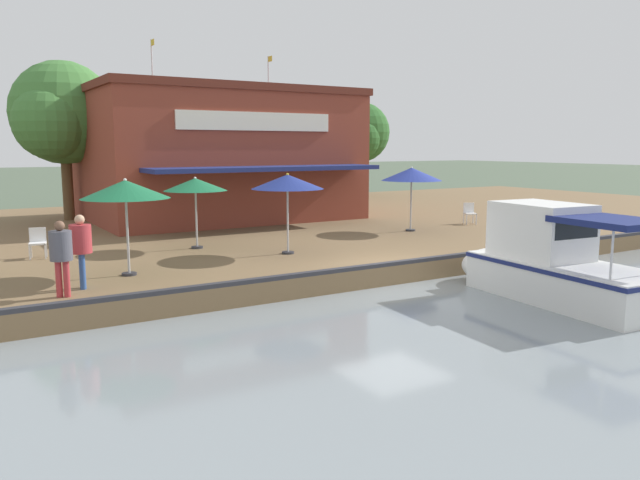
{
  "coord_description": "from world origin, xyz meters",
  "views": [
    {
      "loc": [
        12.75,
        -10.13,
        3.74
      ],
      "look_at": [
        -1.0,
        -1.67,
        1.3
      ],
      "focal_mm": 35.0,
      "sensor_mm": 36.0,
      "label": 1
    }
  ],
  "objects": [
    {
      "name": "cafe_chair_facing_river",
      "position": [
        -6.25,
        -7.81,
        1.08
      ],
      "size": [
        0.52,
        0.52,
        0.85
      ],
      "color": "white",
      "rests_on": "quay_deck"
    },
    {
      "name": "waterfront_restaurant",
      "position": [
        -13.44,
        0.54,
        3.38
      ],
      "size": [
        10.31,
        10.96,
        7.48
      ],
      "color": "brown",
      "rests_on": "quay_deck"
    },
    {
      "name": "ground_plane",
      "position": [
        0.0,
        0.0,
        0.0
      ],
      "size": [
        220.0,
        220.0,
        0.0
      ],
      "primitive_type": "plane",
      "color": "#4C5B47"
    },
    {
      "name": "patio_umbrella_far_corner",
      "position": [
        -5.49,
        -3.38,
        2.57
      ],
      "size": [
        1.93,
        1.93,
        2.21
      ],
      "color": "#B7B7B7",
      "rests_on": "quay_deck"
    },
    {
      "name": "tree_behind_restaurant",
      "position": [
        -19.45,
        12.59,
        4.49
      ],
      "size": [
        3.93,
        3.74,
        5.87
      ],
      "color": "brown",
      "rests_on": "quay_deck"
    },
    {
      "name": "patio_umbrella_mid_patio_right",
      "position": [
        -5.12,
        4.84,
        2.71
      ],
      "size": [
        2.23,
        2.23,
        2.39
      ],
      "color": "#B7B7B7",
      "rests_on": "quay_deck"
    },
    {
      "name": "motorboat_nearest_quay",
      "position": [
        2.93,
        2.44,
        0.91
      ],
      "size": [
        5.79,
        2.44,
        2.28
      ],
      "color": "white",
      "rests_on": "river_water"
    },
    {
      "name": "person_mid_patio",
      "position": [
        -1.55,
        -7.52,
        1.63
      ],
      "size": [
        0.47,
        0.47,
        1.65
      ],
      "color": "#2D5193",
      "rests_on": "quay_deck"
    },
    {
      "name": "quay_deck",
      "position": [
        -11.0,
        0.0,
        0.3
      ],
      "size": [
        22.0,
        56.0,
        0.6
      ],
      "primitive_type": "cube",
      "color": "brown",
      "rests_on": "ground"
    },
    {
      "name": "tree_upstream_bank",
      "position": [
        -15.35,
        -5.52,
        5.0
      ],
      "size": [
        4.51,
        4.29,
        6.67
      ],
      "color": "brown",
      "rests_on": "quay_deck"
    },
    {
      "name": "quay_edge_fender",
      "position": [
        -0.1,
        0.0,
        0.65
      ],
      "size": [
        0.2,
        50.4,
        0.1
      ],
      "primitive_type": "cube",
      "color": "#2D2D33",
      "rests_on": "quay_deck"
    },
    {
      "name": "person_at_quay_edge",
      "position": [
        -0.94,
        -8.03,
        1.6
      ],
      "size": [
        0.46,
        0.46,
        1.61
      ],
      "color": "#B23338",
      "rests_on": "quay_deck"
    },
    {
      "name": "patio_umbrella_mid_patio_left",
      "position": [
        -2.48,
        -6.26,
        2.71
      ],
      "size": [
        2.12,
        2.12,
        2.37
      ],
      "color": "#B7B7B7",
      "rests_on": "quay_deck"
    },
    {
      "name": "patio_umbrella_by_entrance",
      "position": [
        -3.16,
        -1.45,
        2.71
      ],
      "size": [
        2.11,
        2.11,
        2.36
      ],
      "color": "#B7B7B7",
      "rests_on": "quay_deck"
    },
    {
      "name": "cafe_chair_back_row_seat",
      "position": [
        -5.54,
        8.27,
        1.08
      ],
      "size": [
        0.59,
        0.59,
        0.85
      ],
      "color": "white",
      "rests_on": "quay_deck"
    },
    {
      "name": "cafe_chair_under_first_umbrella",
      "position": [
        -4.39,
        11.2,
        1.08
      ],
      "size": [
        0.48,
        0.48,
        0.85
      ],
      "color": "white",
      "rests_on": "quay_deck"
    }
  ]
}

